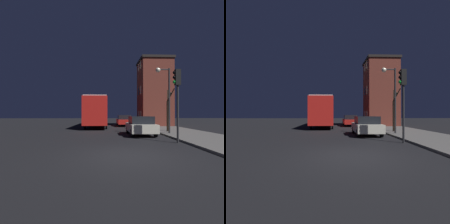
% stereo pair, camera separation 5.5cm
% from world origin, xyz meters
% --- Properties ---
extents(ground_plane, '(120.00, 120.00, 0.00)m').
position_xyz_m(ground_plane, '(0.00, 0.00, 0.00)').
color(ground_plane, black).
extents(brick_building, '(4.22, 4.50, 8.93)m').
position_xyz_m(brick_building, '(5.77, 16.72, 4.61)').
color(brick_building, brown).
rests_on(brick_building, sidewalk).
extents(streetlamp, '(1.16, 0.37, 5.22)m').
position_xyz_m(streetlamp, '(3.86, 6.80, 3.61)').
color(streetlamp, '#28282B').
rests_on(streetlamp, sidewalk).
extents(traffic_light, '(0.43, 0.24, 4.21)m').
position_xyz_m(traffic_light, '(3.18, 2.90, 3.02)').
color(traffic_light, '#28282B').
rests_on(traffic_light, ground).
extents(bare_tree, '(0.43, 1.51, 3.75)m').
position_xyz_m(bare_tree, '(4.65, 8.38, 1.85)').
color(bare_tree, '#2D2319').
rests_on(bare_tree, sidewalk).
extents(bus, '(2.56, 11.42, 3.60)m').
position_xyz_m(bus, '(-1.99, 16.04, 2.14)').
color(bus, red).
rests_on(bus, ground).
extents(car_near_lane, '(1.90, 3.88, 1.48)m').
position_xyz_m(car_near_lane, '(1.83, 6.69, 0.76)').
color(car_near_lane, beige).
rests_on(car_near_lane, ground).
extents(car_mid_lane, '(1.84, 4.37, 1.51)m').
position_xyz_m(car_mid_lane, '(1.62, 16.77, 0.80)').
color(car_mid_lane, '#B21E19').
rests_on(car_mid_lane, ground).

